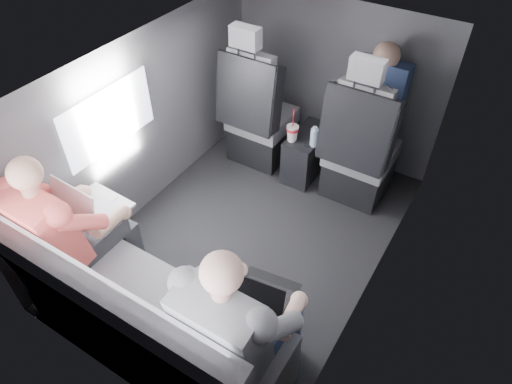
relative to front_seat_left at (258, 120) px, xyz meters
The scene contains 19 objects.
floor 1.03m from the front_seat_left, 61.81° to the right, with size 2.60×2.60×0.00m, color black.
ceiling 1.34m from the front_seat_left, 61.81° to the right, with size 2.60×2.60×0.00m, color #B2B2AD.
panel_left 0.99m from the front_seat_left, 118.19° to the right, with size 0.02×2.60×1.35m, color #56565B.
panel_right 1.61m from the front_seat_left, 31.88° to the right, with size 0.02×2.60×1.35m, color #56565B.
panel_front 0.70m from the front_seat_left, 45.65° to the left, with size 1.80×0.02×1.35m, color #56565B.
panel_back 2.20m from the front_seat_left, 78.12° to the right, with size 1.80×0.02×1.35m, color #56565B.
side_window 1.32m from the front_seat_left, 110.67° to the right, with size 0.02×0.75×0.42m, color white.
seatbelt 1.00m from the front_seat_left, 10.68° to the right, with size 0.05×0.01×0.65m, color black.
front_seat_left is the anchor object (origin of this frame).
front_seat_right 0.90m from the front_seat_left, ahead, with size 0.52×0.58×1.26m.
center_console 0.49m from the front_seat_left, ahead, with size 0.24×0.48×0.41m.
rear_bench 1.96m from the front_seat_left, 76.69° to the right, with size 1.60×0.57×0.92m.
soda_cup 0.40m from the front_seat_left, 15.49° to the right, with size 0.10×0.10×0.29m.
water_bottle 0.56m from the front_seat_left, ahead, with size 0.06×0.06×0.17m.
laptop_white 1.65m from the front_seat_left, 96.78° to the right, with size 0.37×0.35×0.27m.
laptop_black 1.90m from the front_seat_left, 57.69° to the right, with size 0.32×0.31×0.22m.
passenger_rear_left 1.83m from the front_seat_left, 95.07° to the right, with size 0.49×0.61×1.20m.
passenger_rear_right 2.08m from the front_seat_left, 60.92° to the right, with size 0.50×0.62×1.22m.
passenger_front_right 0.98m from the front_seat_left, 16.25° to the left, with size 0.38×0.38×0.76m.
Camera 1 is at (1.23, -1.91, 2.54)m, focal length 32.00 mm.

